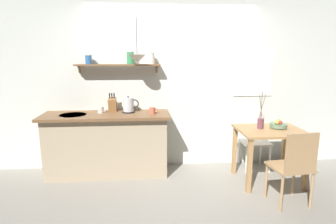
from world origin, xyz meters
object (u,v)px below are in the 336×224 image
(fruit_bowl, at_px, (278,125))
(knife_block, at_px, (112,104))
(coffee_mug_spare, at_px, (153,111))
(dining_table, at_px, (270,139))
(coffee_mug_by_sink, at_px, (101,110))
(electric_kettle, at_px, (129,105))
(dining_chair_near, at_px, (294,164))
(dining_chair_far, at_px, (253,137))
(twig_vase, at_px, (261,123))
(pendant_lamp, at_px, (137,59))

(fruit_bowl, distance_m, knife_block, 2.42)
(coffee_mug_spare, bearing_deg, dining_table, -12.88)
(coffee_mug_by_sink, bearing_deg, electric_kettle, -0.04)
(dining_chair_near, xyz_separation_m, knife_block, (-2.20, 1.28, 0.51))
(electric_kettle, bearing_deg, fruit_bowl, -11.89)
(coffee_mug_by_sink, relative_size, coffee_mug_spare, 1.03)
(electric_kettle, height_order, coffee_mug_by_sink, electric_kettle)
(dining_chair_far, bearing_deg, knife_block, 178.49)
(dining_table, height_order, coffee_mug_by_sink, coffee_mug_by_sink)
(dining_chair_far, bearing_deg, dining_table, -89.17)
(knife_block, bearing_deg, dining_chair_far, -1.51)
(electric_kettle, distance_m, coffee_mug_spare, 0.38)
(dining_chair_far, xyz_separation_m, electric_kettle, (-1.95, -0.04, 0.54))
(twig_vase, relative_size, electric_kettle, 1.89)
(dining_chair_far, distance_m, coffee_mug_spare, 1.68)
(dining_chair_near, relative_size, fruit_bowl, 3.95)
(fruit_bowl, distance_m, coffee_mug_spare, 1.78)
(electric_kettle, bearing_deg, pendant_lamp, -45.47)
(electric_kettle, bearing_deg, coffee_mug_spare, -21.86)
(knife_block, bearing_deg, coffee_mug_by_sink, -148.09)
(dining_table, height_order, dining_chair_far, dining_chair_far)
(electric_kettle, bearing_deg, dining_chair_far, 1.22)
(coffee_mug_by_sink, distance_m, pendant_lamp, 0.93)
(coffee_mug_by_sink, bearing_deg, twig_vase, -11.39)
(knife_block, height_order, coffee_mug_by_sink, knife_block)
(pendant_lamp, bearing_deg, dining_table, -11.27)
(twig_vase, relative_size, coffee_mug_by_sink, 3.97)
(dining_chair_far, relative_size, coffee_mug_by_sink, 6.82)
(fruit_bowl, xyz_separation_m, twig_vase, (-0.26, -0.01, 0.04))
(fruit_bowl, xyz_separation_m, electric_kettle, (-2.10, 0.44, 0.23))
(dining_chair_near, height_order, coffee_mug_by_sink, coffee_mug_by_sink)
(knife_block, xyz_separation_m, coffee_mug_spare, (0.60, -0.24, -0.06))
(dining_table, xyz_separation_m, knife_block, (-2.20, 0.61, 0.41))
(dining_table, relative_size, twig_vase, 1.70)
(twig_vase, height_order, electric_kettle, twig_vase)
(dining_table, bearing_deg, knife_block, 164.59)
(dining_chair_far, relative_size, twig_vase, 1.72)
(fruit_bowl, height_order, twig_vase, twig_vase)
(electric_kettle, xyz_separation_m, pendant_lamp, (0.14, -0.15, 0.67))
(twig_vase, xyz_separation_m, coffee_mug_spare, (-1.48, 0.31, 0.13))
(dining_table, relative_size, dining_chair_near, 0.94)
(electric_kettle, relative_size, knife_block, 0.96)
(dining_table, xyz_separation_m, coffee_mug_spare, (-1.60, 0.37, 0.35))
(dining_chair_near, height_order, knife_block, knife_block)
(dining_chair_far, distance_m, fruit_bowl, 0.60)
(dining_chair_near, distance_m, coffee_mug_by_sink, 2.68)
(coffee_mug_by_sink, bearing_deg, dining_table, -12.14)
(twig_vase, bearing_deg, dining_chair_near, -80.83)
(pendant_lamp, bearing_deg, electric_kettle, 134.53)
(fruit_bowl, bearing_deg, dining_chair_far, 107.37)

